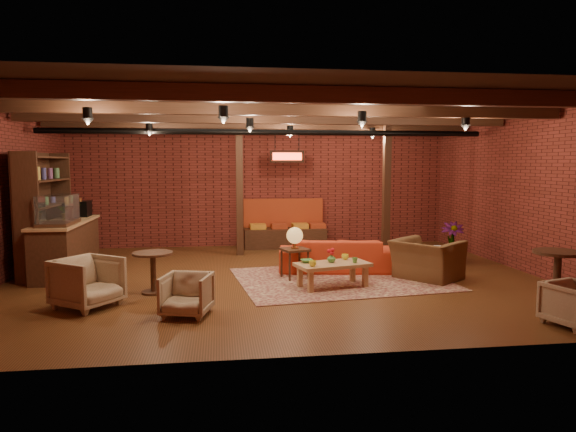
{
  "coord_description": "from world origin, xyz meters",
  "views": [
    {
      "loc": [
        -1.07,
        -9.56,
        2.19
      ],
      "look_at": [
        0.24,
        0.2,
        1.17
      ],
      "focal_mm": 32.0,
      "sensor_mm": 36.0,
      "label": 1
    }
  ],
  "objects": [
    {
      "name": "banquette",
      "position": [
        0.6,
        3.55,
        0.5
      ],
      "size": [
        2.1,
        0.7,
        1.0
      ],
      "primitive_type": null,
      "color": "#A2371B",
      "rests_on": "ground"
    },
    {
      "name": "sofa",
      "position": [
        1.26,
        0.49,
        0.33
      ],
      "size": [
        2.39,
        1.23,
        0.67
      ],
      "primitive_type": "imported",
      "rotation": [
        0.0,
        0.0,
        2.99
      ],
      "color": "#BA3319",
      "rests_on": "floor"
    },
    {
      "name": "round_table_left",
      "position": [
        -2.2,
        -0.85,
        0.47
      ],
      "size": [
        0.67,
        0.67,
        0.7
      ],
      "color": "black",
      "rests_on": "floor"
    },
    {
      "name": "side_table_lamp",
      "position": [
        0.33,
        -0.08,
        0.75
      ],
      "size": [
        0.58,
        0.58,
        0.98
      ],
      "rotation": [
        0.0,
        0.0,
        0.29
      ],
      "color": "black",
      "rests_on": "floor"
    },
    {
      "name": "service_counter",
      "position": [
        -4.1,
        1.0,
        0.8
      ],
      "size": [
        0.8,
        2.5,
        1.6
      ],
      "primitive_type": null,
      "color": "black",
      "rests_on": "ground"
    },
    {
      "name": "wall_right",
      "position": [
        5.0,
        0.0,
        1.6
      ],
      "size": [
        0.02,
        8.0,
        3.2
      ],
      "primitive_type": "cube",
      "color": "maroon",
      "rests_on": "ground"
    },
    {
      "name": "plant_counter",
      "position": [
        -4.0,
        1.2,
        1.22
      ],
      "size": [
        0.35,
        0.39,
        0.3
      ],
      "primitive_type": "imported",
      "color": "#337F33",
      "rests_on": "service_counter"
    },
    {
      "name": "armchair_a",
      "position": [
        -3.08,
        -1.59,
        0.42
      ],
      "size": [
        1.11,
        1.12,
        0.85
      ],
      "primitive_type": "imported",
      "rotation": [
        0.0,
        0.0,
        0.94
      ],
      "color": "beige",
      "rests_on": "floor"
    },
    {
      "name": "ceiling_spotlights",
      "position": [
        0.0,
        0.0,
        2.86
      ],
      "size": [
        6.4,
        4.4,
        0.28
      ],
      "primitive_type": null,
      "color": "black",
      "rests_on": "ceiling"
    },
    {
      "name": "post_left",
      "position": [
        -0.6,
        2.6,
        1.6
      ],
      "size": [
        0.16,
        0.16,
        3.2
      ],
      "primitive_type": "cube",
      "color": "black",
      "rests_on": "ground"
    },
    {
      "name": "armchair_b",
      "position": [
        -1.56,
        -2.22,
        0.33
      ],
      "size": [
        0.79,
        0.76,
        0.67
      ],
      "primitive_type": "imported",
      "rotation": [
        0.0,
        0.0,
        -0.26
      ],
      "color": "beige",
      "rests_on": "floor"
    },
    {
      "name": "armchair_far",
      "position": [
        3.63,
        -3.4,
        0.33
      ],
      "size": [
        0.78,
        0.76,
        0.66
      ],
      "primitive_type": "imported",
      "rotation": [
        0.0,
        0.0,
        0.29
      ],
      "color": "beige",
      "rests_on": "floor"
    },
    {
      "name": "ceiling_beams",
      "position": [
        0.0,
        0.0,
        3.08
      ],
      "size": [
        9.8,
        6.4,
        0.22
      ],
      "primitive_type": null,
      "color": "black",
      "rests_on": "ceiling"
    },
    {
      "name": "coffee_table",
      "position": [
        0.87,
        -0.85,
        0.39
      ],
      "size": [
        1.4,
        0.94,
        0.69
      ],
      "rotation": [
        0.0,
        0.0,
        0.26
      ],
      "color": "#A3814C",
      "rests_on": "floor"
    },
    {
      "name": "ceiling",
      "position": [
        0.0,
        0.0,
        3.2
      ],
      "size": [
        10.0,
        8.0,
        0.02
      ],
      "primitive_type": "cube",
      "color": "black",
      "rests_on": "wall_back"
    },
    {
      "name": "round_table_right",
      "position": [
        4.05,
        -2.44,
        0.57
      ],
      "size": [
        0.73,
        0.73,
        0.85
      ],
      "color": "black",
      "rests_on": "floor"
    },
    {
      "name": "side_table_book",
      "position": [
        3.37,
        0.47,
        0.42
      ],
      "size": [
        0.52,
        0.52,
        0.47
      ],
      "rotation": [
        0.0,
        0.0,
        0.34
      ],
      "color": "black",
      "rests_on": "floor"
    },
    {
      "name": "ceiling_pipe",
      "position": [
        0.0,
        1.6,
        2.85
      ],
      "size": [
        9.6,
        0.12,
        0.12
      ],
      "primitive_type": "cylinder",
      "rotation": [
        0.0,
        1.57,
        0.0
      ],
      "color": "black",
      "rests_on": "ceiling"
    },
    {
      "name": "plant_tall",
      "position": [
        3.97,
        0.98,
        1.35
      ],
      "size": [
        1.89,
        1.89,
        2.7
      ],
      "primitive_type": "imported",
      "rotation": [
        0.0,
        0.0,
        -0.3
      ],
      "color": "#4C7F4C",
      "rests_on": "floor"
    },
    {
      "name": "post_right",
      "position": [
        2.8,
        2.0,
        1.6
      ],
      "size": [
        0.16,
        0.16,
        3.2
      ],
      "primitive_type": "cube",
      "color": "black",
      "rests_on": "ground"
    },
    {
      "name": "floor",
      "position": [
        0.0,
        0.0,
        0.0
      ],
      "size": [
        10.0,
        10.0,
        0.0
      ],
      "primitive_type": "plane",
      "color": "#3F270F",
      "rests_on": "ground"
    },
    {
      "name": "wall_back",
      "position": [
        0.0,
        4.0,
        1.6
      ],
      "size": [
        10.0,
        0.02,
        3.2
      ],
      "primitive_type": "cube",
      "color": "maroon",
      "rests_on": "ground"
    },
    {
      "name": "shelving_hutch",
      "position": [
        -4.5,
        1.1,
        1.2
      ],
      "size": [
        0.52,
        2.0,
        2.4
      ],
      "primitive_type": null,
      "color": "black",
      "rests_on": "ground"
    },
    {
      "name": "rug",
      "position": [
        1.16,
        -0.27,
        0.01
      ],
      "size": [
        4.09,
        3.32,
        0.01
      ],
      "primitive_type": "cube",
      "rotation": [
        0.0,
        0.0,
        0.12
      ],
      "color": "maroon",
      "rests_on": "floor"
    },
    {
      "name": "service_sign",
      "position": [
        0.6,
        3.1,
        2.35
      ],
      "size": [
        0.86,
        0.06,
        0.3
      ],
      "primitive_type": "cube",
      "color": "#FF3C19",
      "rests_on": "ceiling"
    },
    {
      "name": "wall_front",
      "position": [
        0.0,
        -4.0,
        1.6
      ],
      "size": [
        10.0,
        0.02,
        3.2
      ],
      "primitive_type": "cube",
      "color": "maroon",
      "rests_on": "ground"
    },
    {
      "name": "armchair_right",
      "position": [
        2.8,
        -0.45,
        0.5
      ],
      "size": [
        1.29,
        1.36,
        1.0
      ],
      "primitive_type": "imported",
      "rotation": [
        0.0,
        0.0,
        2.23
      ],
      "color": "brown",
      "rests_on": "floor"
    }
  ]
}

